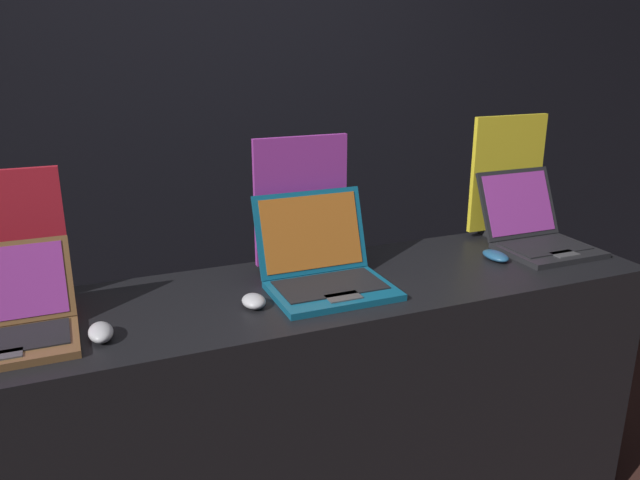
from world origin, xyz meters
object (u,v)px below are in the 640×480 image
(promo_stand_front, at_px, (0,242))
(mouse_middle, at_px, (254,301))
(laptop_back, at_px, (536,231))
(mouse_back, at_px, (496,256))
(laptop_middle, at_px, (324,267))
(promo_stand_middle, at_px, (301,206))
(promo_stand_back, at_px, (507,178))
(mouse_front, at_px, (101,332))
(laptop_front, at_px, (1,322))

(promo_stand_front, bearing_deg, mouse_middle, -24.85)
(laptop_back, height_order, mouse_back, laptop_back)
(promo_stand_front, height_order, laptop_middle, promo_stand_front)
(promo_stand_middle, height_order, promo_stand_back, promo_stand_back)
(laptop_middle, height_order, promo_stand_middle, promo_stand_middle)
(mouse_middle, xyz_separation_m, promo_stand_back, (1.12, 0.31, 0.20))
(promo_stand_front, relative_size, promo_stand_middle, 0.89)
(promo_stand_front, bearing_deg, promo_stand_back, 0.40)
(promo_stand_front, bearing_deg, laptop_back, -5.77)
(mouse_front, distance_m, promo_stand_middle, 0.76)
(mouse_front, bearing_deg, laptop_front, 160.27)
(laptop_front, bearing_deg, promo_stand_middle, 14.08)
(mouse_back, bearing_deg, mouse_middle, -175.86)
(promo_stand_middle, bearing_deg, laptop_front, -165.92)
(promo_stand_middle, bearing_deg, promo_stand_back, 3.34)
(promo_stand_middle, bearing_deg, laptop_middle, -90.00)
(laptop_front, bearing_deg, mouse_back, 1.01)
(promo_stand_front, distance_m, promo_stand_middle, 0.90)
(promo_stand_front, distance_m, mouse_middle, 0.74)
(mouse_back, bearing_deg, promo_stand_front, 171.31)
(mouse_back, bearing_deg, promo_stand_middle, 163.00)
(promo_stand_back, bearing_deg, promo_stand_middle, -176.66)
(mouse_front, bearing_deg, mouse_middle, 6.09)
(mouse_front, distance_m, promo_stand_front, 0.45)
(promo_stand_front, distance_m, laptop_middle, 0.94)
(laptop_front, distance_m, mouse_back, 1.55)
(mouse_back, bearing_deg, promo_stand_back, 48.41)
(laptop_front, height_order, promo_stand_front, promo_stand_front)
(mouse_front, distance_m, laptop_back, 1.55)
(laptop_front, height_order, mouse_front, laptop_front)
(mouse_front, bearing_deg, laptop_middle, 9.73)
(mouse_front, xyz_separation_m, mouse_back, (1.32, 0.11, -0.01))
(laptop_middle, xyz_separation_m, promo_stand_middle, (0.00, 0.19, 0.15))
(laptop_middle, bearing_deg, promo_stand_middle, 90.00)
(laptop_middle, height_order, promo_stand_back, promo_stand_back)
(laptop_front, distance_m, promo_stand_back, 1.80)
(promo_stand_middle, bearing_deg, mouse_middle, -133.26)
(laptop_front, relative_size, promo_stand_back, 0.77)
(laptop_middle, height_order, mouse_middle, laptop_middle)
(laptop_middle, distance_m, mouse_back, 0.65)
(mouse_back, height_order, promo_stand_back, promo_stand_back)
(mouse_front, bearing_deg, laptop_back, 6.22)
(mouse_front, xyz_separation_m, promo_stand_front, (-0.23, 0.35, 0.17))
(mouse_front, height_order, mouse_middle, mouse_front)
(mouse_front, relative_size, mouse_back, 0.90)
(mouse_front, distance_m, laptop_middle, 0.68)
(promo_stand_middle, xyz_separation_m, promo_stand_back, (0.87, 0.05, 0.01))
(promo_stand_front, xyz_separation_m, laptop_middle, (0.90, -0.23, -0.12))
(mouse_front, height_order, promo_stand_middle, promo_stand_middle)
(laptop_middle, distance_m, promo_stand_back, 0.92)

